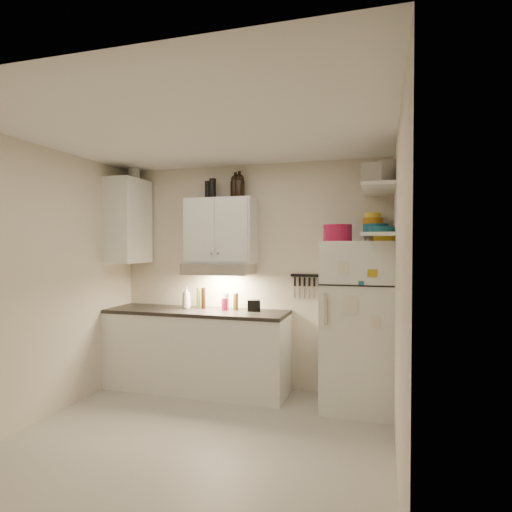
# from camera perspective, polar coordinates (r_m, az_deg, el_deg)

# --- Properties ---
(floor) EXTENTS (3.20, 3.00, 0.02)m
(floor) POSITION_cam_1_polar(r_m,az_deg,el_deg) (3.97, -7.82, -23.45)
(floor) COLOR #BAB6AC
(floor) RESTS_ON ground
(ceiling) EXTENTS (3.20, 3.00, 0.02)m
(ceiling) POSITION_cam_1_polar(r_m,az_deg,el_deg) (3.72, -7.96, 16.22)
(ceiling) COLOR white
(ceiling) RESTS_ON ground
(back_wall) EXTENTS (3.20, 0.02, 2.60)m
(back_wall) POSITION_cam_1_polar(r_m,az_deg,el_deg) (5.03, -0.76, -2.67)
(back_wall) COLOR beige
(back_wall) RESTS_ON ground
(left_wall) EXTENTS (0.02, 3.00, 2.60)m
(left_wall) POSITION_cam_1_polar(r_m,az_deg,el_deg) (4.52, -26.83, -3.27)
(left_wall) COLOR beige
(left_wall) RESTS_ON ground
(right_wall) EXTENTS (0.02, 3.00, 2.60)m
(right_wall) POSITION_cam_1_polar(r_m,az_deg,el_deg) (3.30, 18.60, -4.87)
(right_wall) COLOR beige
(right_wall) RESTS_ON ground
(base_cabinet) EXTENTS (2.10, 0.60, 0.88)m
(base_cabinet) POSITION_cam_1_polar(r_m,az_deg,el_deg) (5.07, -7.92, -12.50)
(base_cabinet) COLOR white
(base_cabinet) RESTS_ON floor
(countertop) EXTENTS (2.10, 0.62, 0.04)m
(countertop) POSITION_cam_1_polar(r_m,az_deg,el_deg) (4.98, -7.94, -7.36)
(countertop) COLOR black
(countertop) RESTS_ON base_cabinet
(upper_cabinet) EXTENTS (0.80, 0.33, 0.75)m
(upper_cabinet) POSITION_cam_1_polar(r_m,az_deg,el_deg) (4.95, -4.69, 3.34)
(upper_cabinet) COLOR white
(upper_cabinet) RESTS_ON back_wall
(side_cabinet) EXTENTS (0.33, 0.55, 1.00)m
(side_cabinet) POSITION_cam_1_polar(r_m,az_deg,el_deg) (5.36, -16.66, 4.48)
(side_cabinet) COLOR white
(side_cabinet) RESTS_ON left_wall
(range_hood) EXTENTS (0.76, 0.46, 0.12)m
(range_hood) POSITION_cam_1_polar(r_m,az_deg,el_deg) (4.89, -4.95, -1.73)
(range_hood) COLOR silver
(range_hood) RESTS_ON back_wall
(fridge) EXTENTS (0.70, 0.68, 1.70)m
(fridge) POSITION_cam_1_polar(r_m,az_deg,el_deg) (4.52, 13.38, -8.92)
(fridge) COLOR white
(fridge) RESTS_ON floor
(shelf_hi) EXTENTS (0.30, 0.95, 0.03)m
(shelf_hi) POSITION_cam_1_polar(r_m,az_deg,el_deg) (4.34, 16.05, 8.54)
(shelf_hi) COLOR white
(shelf_hi) RESTS_ON right_wall
(shelf_lo) EXTENTS (0.30, 0.95, 0.03)m
(shelf_lo) POSITION_cam_1_polar(r_m,az_deg,el_deg) (4.31, 16.01, 2.72)
(shelf_lo) COLOR white
(shelf_lo) RESTS_ON right_wall
(knife_strip) EXTENTS (0.42, 0.02, 0.03)m
(knife_strip) POSITION_cam_1_polar(r_m,az_deg,el_deg) (4.84, 7.10, -2.60)
(knife_strip) COLOR black
(knife_strip) RESTS_ON back_wall
(dutch_oven) EXTENTS (0.35, 0.35, 0.16)m
(dutch_oven) POSITION_cam_1_polar(r_m,az_deg,el_deg) (4.28, 10.82, 3.04)
(dutch_oven) COLOR #A81341
(dutch_oven) RESTS_ON fridge
(book_stack) EXTENTS (0.22, 0.26, 0.08)m
(book_stack) POSITION_cam_1_polar(r_m,az_deg,el_deg) (4.24, 16.50, 2.47)
(book_stack) COLOR #BB9A17
(book_stack) RESTS_ON fridge
(spice_jar) EXTENTS (0.07, 0.07, 0.09)m
(spice_jar) POSITION_cam_1_polar(r_m,az_deg,el_deg) (4.30, 14.10, 2.52)
(spice_jar) COLOR silver
(spice_jar) RESTS_ON fridge
(stock_pot) EXTENTS (0.29, 0.29, 0.18)m
(stock_pot) POSITION_cam_1_polar(r_m,az_deg,el_deg) (4.64, 16.82, 9.35)
(stock_pot) COLOR silver
(stock_pot) RESTS_ON shelf_hi
(tin_a) EXTENTS (0.27, 0.25, 0.23)m
(tin_a) POSITION_cam_1_polar(r_m,az_deg,el_deg) (4.26, 17.02, 10.41)
(tin_a) COLOR #AAAAAD
(tin_a) RESTS_ON shelf_hi
(tin_b) EXTENTS (0.18, 0.18, 0.17)m
(tin_b) POSITION_cam_1_polar(r_m,az_deg,el_deg) (4.03, 15.07, 10.57)
(tin_b) COLOR #AAAAAD
(tin_b) RESTS_ON shelf_hi
(bowl_teal) EXTENTS (0.26, 0.26, 0.10)m
(bowl_teal) POSITION_cam_1_polar(r_m,az_deg,el_deg) (4.60, 15.67, 3.48)
(bowl_teal) COLOR #155D77
(bowl_teal) RESTS_ON shelf_lo
(bowl_orange) EXTENTS (0.21, 0.21, 0.06)m
(bowl_orange) POSITION_cam_1_polar(r_m,az_deg,el_deg) (4.62, 15.31, 4.51)
(bowl_orange) COLOR #C06F12
(bowl_orange) RESTS_ON bowl_teal
(bowl_yellow) EXTENTS (0.16, 0.16, 0.05)m
(bowl_yellow) POSITION_cam_1_polar(r_m,az_deg,el_deg) (4.63, 15.31, 5.22)
(bowl_yellow) COLOR yellow
(bowl_yellow) RESTS_ON bowl_orange
(plates) EXTENTS (0.30, 0.30, 0.06)m
(plates) POSITION_cam_1_polar(r_m,az_deg,el_deg) (4.33, 16.51, 3.34)
(plates) COLOR #155D77
(plates) RESTS_ON shelf_lo
(growler_a) EXTENTS (0.13, 0.13, 0.28)m
(growler_a) POSITION_cam_1_polar(r_m,az_deg,el_deg) (5.02, -2.76, 9.23)
(growler_a) COLOR black
(growler_a) RESTS_ON upper_cabinet
(growler_b) EXTENTS (0.12, 0.12, 0.29)m
(growler_b) POSITION_cam_1_polar(r_m,az_deg,el_deg) (4.99, -2.23, 9.33)
(growler_b) COLOR black
(growler_b) RESTS_ON upper_cabinet
(thermos_a) EXTENTS (0.10, 0.10, 0.23)m
(thermos_a) POSITION_cam_1_polar(r_m,az_deg,el_deg) (5.02, -5.81, 8.93)
(thermos_a) COLOR black
(thermos_a) RESTS_ON upper_cabinet
(thermos_b) EXTENTS (0.09, 0.09, 0.21)m
(thermos_b) POSITION_cam_1_polar(r_m,az_deg,el_deg) (5.08, -6.43, 8.72)
(thermos_b) COLOR black
(thermos_b) RESTS_ON upper_cabinet
(side_jar) EXTENTS (0.15, 0.15, 0.18)m
(side_jar) POSITION_cam_1_polar(r_m,az_deg,el_deg) (5.50, -15.93, 10.57)
(side_jar) COLOR silver
(side_jar) RESTS_ON side_cabinet
(soap_bottle) EXTENTS (0.15, 0.15, 0.29)m
(soap_bottle) POSITION_cam_1_polar(r_m,az_deg,el_deg) (5.07, -9.26, -5.31)
(soap_bottle) COLOR white
(soap_bottle) RESTS_ON countertop
(pepper_mill) EXTENTS (0.07, 0.07, 0.19)m
(pepper_mill) POSITION_cam_1_polar(r_m,az_deg,el_deg) (4.92, -2.73, -6.09)
(pepper_mill) COLOR brown
(pepper_mill) RESTS_ON countertop
(oil_bottle) EXTENTS (0.05, 0.05, 0.25)m
(oil_bottle) POSITION_cam_1_polar(r_m,az_deg,el_deg) (5.08, -7.66, -5.54)
(oil_bottle) COLOR #5A6F1B
(oil_bottle) RESTS_ON countertop
(vinegar_bottle) EXTENTS (0.06, 0.06, 0.25)m
(vinegar_bottle) POSITION_cam_1_polar(r_m,az_deg,el_deg) (5.04, -7.02, -5.60)
(vinegar_bottle) COLOR black
(vinegar_bottle) RESTS_ON countertop
(clear_bottle) EXTENTS (0.07, 0.07, 0.20)m
(clear_bottle) POSITION_cam_1_polar(r_m,az_deg,el_deg) (4.91, -4.04, -6.06)
(clear_bottle) COLOR silver
(clear_bottle) RESTS_ON countertop
(red_jar) EXTENTS (0.08, 0.08, 0.14)m
(red_jar) POSITION_cam_1_polar(r_m,az_deg,el_deg) (4.90, -4.21, -6.43)
(red_jar) COLOR #A81341
(red_jar) RESTS_ON countertop
(caddy) EXTENTS (0.17, 0.14, 0.12)m
(caddy) POSITION_cam_1_polar(r_m,az_deg,el_deg) (4.83, -0.28, -6.63)
(caddy) COLOR black
(caddy) RESTS_ON countertop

